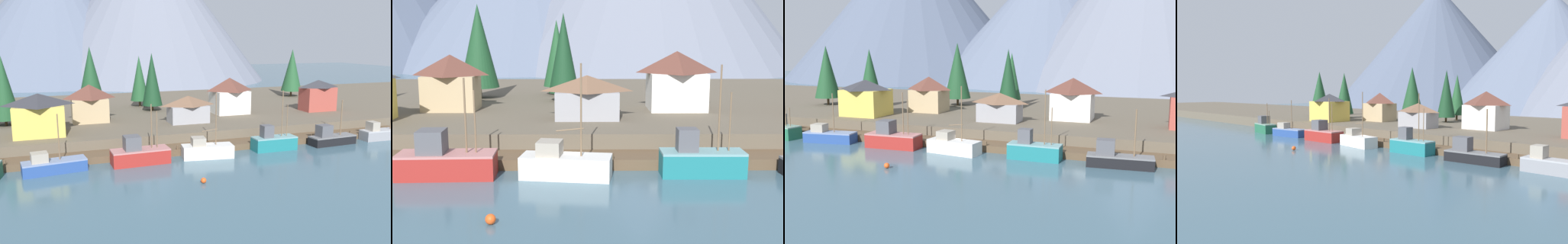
# 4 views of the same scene
# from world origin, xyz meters

# --- Properties ---
(ground_plane) EXTENTS (400.00, 400.00, 1.00)m
(ground_plane) POSITION_xyz_m (0.00, 20.00, -0.50)
(ground_plane) COLOR #3D5B6B
(dock) EXTENTS (80.00, 4.00, 1.60)m
(dock) POSITION_xyz_m (0.00, 1.99, 0.50)
(dock) COLOR brown
(dock) RESTS_ON ground_plane
(shoreline_bank) EXTENTS (400.00, 56.00, 2.50)m
(shoreline_bank) POSITION_xyz_m (0.00, 32.00, 1.25)
(shoreline_bank) COLOR brown
(shoreline_bank) RESTS_ON ground_plane
(fishing_boat_red) EXTENTS (8.29, 3.42, 8.49)m
(fishing_boat_red) POSITION_xyz_m (-10.31, -1.87, 1.42)
(fishing_boat_red) COLOR maroon
(fishing_boat_red) RESTS_ON ground_plane
(fishing_boat_white) EXTENTS (7.94, 3.87, 9.72)m
(fishing_boat_white) POSITION_xyz_m (-0.15, -2.07, 1.16)
(fishing_boat_white) COLOR silver
(fishing_boat_white) RESTS_ON ground_plane
(fishing_boat_teal) EXTENTS (7.15, 2.72, 9.55)m
(fishing_boat_teal) POSITION_xyz_m (11.53, -1.49, 1.35)
(fishing_boat_teal) COLOR #196B70
(fishing_boat_teal) RESTS_ON ground_plane
(house_tan) EXTENTS (6.77, 5.47, 6.90)m
(house_tan) POSITION_xyz_m (-15.02, 19.44, 6.03)
(house_tan) COLOR tan
(house_tan) RESTS_ON shoreline_bank
(house_white) EXTENTS (7.25, 6.39, 7.31)m
(house_white) POSITION_xyz_m (13.12, 19.49, 6.24)
(house_white) COLOR silver
(house_white) RESTS_ON shoreline_bank
(house_grey) EXTENTS (7.40, 4.38, 4.92)m
(house_grey) POSITION_xyz_m (1.88, 12.76, 5.01)
(house_grey) COLOR gray
(house_grey) RESTS_ON shoreline_bank
(conifer_near_left) EXTENTS (4.28, 4.28, 12.27)m
(conifer_near_left) POSITION_xyz_m (-1.27, 27.53, 9.23)
(conifer_near_left) COLOR #4C3823
(conifer_near_left) RESTS_ON shoreline_bank
(conifer_near_right) EXTENTS (5.67, 5.67, 13.57)m
(conifer_near_right) POSITION_xyz_m (-13.66, 30.33, 10.10)
(conifer_near_right) COLOR #4C3823
(conifer_near_right) RESTS_ON shoreline_bank
(conifer_back_right) EXTENTS (4.09, 4.09, 11.44)m
(conifer_back_right) POSITION_xyz_m (-2.59, 34.28, 8.89)
(conifer_back_right) COLOR #4C3823
(conifer_back_right) RESTS_ON shoreline_bank
(channel_buoy) EXTENTS (0.70, 0.70, 0.70)m
(channel_buoy) POSITION_xyz_m (-4.54, -12.60, 0.35)
(channel_buoy) COLOR #E04C19
(channel_buoy) RESTS_ON ground_plane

